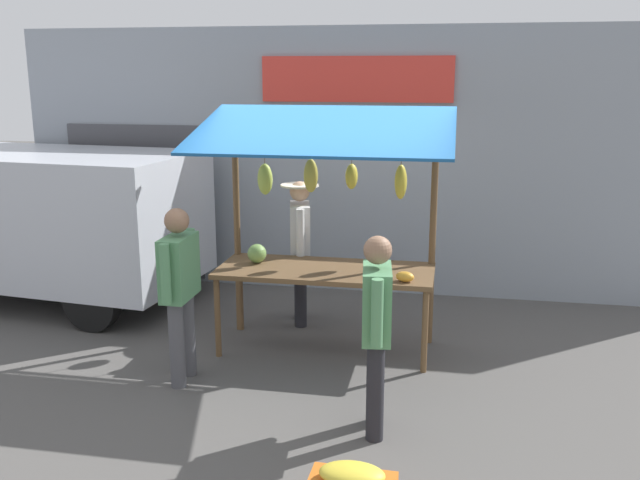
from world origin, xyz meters
TOP-DOWN VIEW (x-y plane):
  - ground_plane at (0.00, 0.00)m, footprint 40.00×40.00m
  - street_backdrop at (0.06, -2.20)m, footprint 9.00×0.30m
  - market_stall at (0.02, -0.02)m, footprint 2.50×1.46m
  - vendor_with_sunhat at (0.43, -0.75)m, footprint 0.43×0.69m
  - shopper_in_grey_tee at (1.17, 1.01)m, footprint 0.23×0.70m
  - shopper_with_ponytail at (-0.70, 1.62)m, footprint 0.28×0.69m
  - parked_van at (4.22, -1.06)m, footprint 4.58×2.32m

SIDE VIEW (x-z plane):
  - ground_plane at x=0.00m, z-range 0.00..0.00m
  - shopper_with_ponytail at x=-0.70m, z-range 0.13..1.75m
  - shopper_in_grey_tee at x=1.17m, z-range 0.13..1.79m
  - vendor_with_sunhat at x=0.43m, z-range 0.15..1.81m
  - parked_van at x=4.22m, z-range 0.18..2.06m
  - market_stall at x=0.02m, z-range 0.29..2.79m
  - street_backdrop at x=0.06m, z-range 0.00..3.40m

